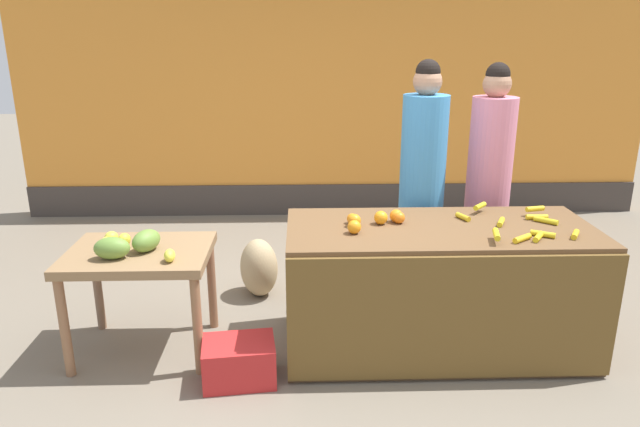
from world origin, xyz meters
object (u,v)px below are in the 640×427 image
(produce_sack, at_px, (259,268))
(vendor_woman_blue_shirt, at_px, (422,186))
(produce_crate, at_px, (239,361))
(vendor_woman_pink_shirt, at_px, (488,184))

(produce_sack, bearing_deg, vendor_woman_blue_shirt, -6.79)
(produce_crate, distance_m, produce_sack, 1.23)
(vendor_woman_pink_shirt, relative_size, produce_crate, 4.23)
(vendor_woman_blue_shirt, bearing_deg, produce_sack, 173.21)
(vendor_woman_pink_shirt, distance_m, produce_crate, 2.34)
(vendor_woman_pink_shirt, distance_m, produce_sack, 1.94)
(produce_crate, xyz_separation_m, produce_sack, (0.04, 1.23, 0.11))
(vendor_woman_pink_shirt, height_order, produce_sack, vendor_woman_pink_shirt)
(vendor_woman_pink_shirt, height_order, produce_crate, vendor_woman_pink_shirt)
(produce_sack, bearing_deg, produce_crate, -91.96)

